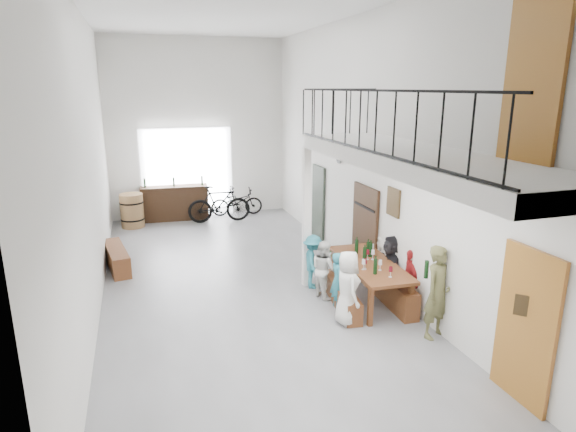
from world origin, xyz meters
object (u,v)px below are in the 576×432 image
object	(u,v)px
oak_barrel	(132,211)
serving_counter	(175,203)
tasting_table	(370,266)
side_bench	(117,258)
host_standing	(438,292)
bicycle_near	(237,202)
bench_inner	(342,296)

from	to	relation	value
oak_barrel	serving_counter	size ratio (longest dim) A/B	0.50
tasting_table	serving_counter	distance (m)	7.82
side_bench	serving_counter	bearing A→B (deg)	66.99
tasting_table	host_standing	bearing A→B (deg)	-71.32
bicycle_near	oak_barrel	bearing A→B (deg)	101.92
bench_inner	side_bench	xyz separation A→B (m)	(-4.11, 3.38, 0.04)
tasting_table	side_bench	distance (m)	5.78
side_bench	host_standing	size ratio (longest dim) A/B	1.08
serving_counter	oak_barrel	bearing A→B (deg)	-155.24
tasting_table	side_bench	xyz separation A→B (m)	(-4.70, 3.33, -0.47)
host_standing	serving_counter	bearing A→B (deg)	90.64
tasting_table	host_standing	distance (m)	1.64
serving_counter	host_standing	distance (m)	9.45
bench_inner	tasting_table	bearing A→B (deg)	13.56
oak_barrel	bicycle_near	world-z (taller)	oak_barrel
tasting_table	bicycle_near	world-z (taller)	bicycle_near
tasting_table	serving_counter	size ratio (longest dim) A/B	1.13
oak_barrel	bicycle_near	xyz separation A→B (m)	(3.22, 0.44, -0.07)
oak_barrel	serving_counter	distance (m)	1.37
side_bench	oak_barrel	world-z (taller)	oak_barrel
side_bench	bicycle_near	bearing A→B (deg)	46.82
tasting_table	bicycle_near	bearing A→B (deg)	102.30
tasting_table	serving_counter	bearing A→B (deg)	116.44
serving_counter	host_standing	world-z (taller)	host_standing
oak_barrel	bench_inner	bearing A→B (deg)	-61.00
host_standing	bicycle_near	world-z (taller)	host_standing
side_bench	host_standing	distance (m)	7.12
oak_barrel	bicycle_near	bearing A→B (deg)	7.72
bench_inner	host_standing	distance (m)	1.93
host_standing	bench_inner	bearing A→B (deg)	102.72
bench_inner	host_standing	world-z (taller)	host_standing
bicycle_near	side_bench	bearing A→B (deg)	141.03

